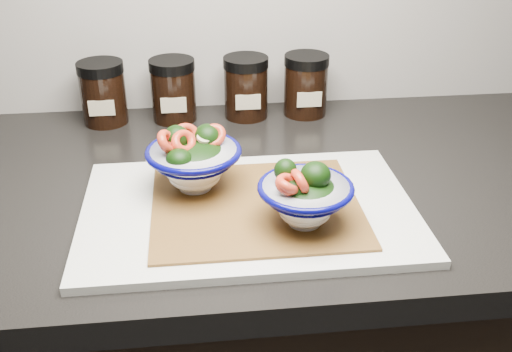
{
  "coord_description": "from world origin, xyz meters",
  "views": [
    {
      "loc": [
        -0.0,
        0.66,
        1.34
      ],
      "look_at": [
        0.07,
        1.34,
        0.96
      ],
      "focal_mm": 42.0,
      "sensor_mm": 36.0,
      "label": 1
    }
  ],
  "objects": [
    {
      "name": "countertop",
      "position": [
        0.0,
        1.45,
        0.88
      ],
      "size": [
        3.5,
        0.6,
        0.04
      ],
      "primitive_type": "cube",
      "color": "black",
      "rests_on": "cabinet"
    },
    {
      "name": "bowl_right",
      "position": [
        0.13,
        1.29,
        0.95
      ],
      "size": [
        0.12,
        0.12,
        0.09
      ],
      "rotation": [
        0.0,
        0.0,
        -0.43
      ],
      "color": "white",
      "rests_on": "bamboo_mat"
    },
    {
      "name": "bowl_left",
      "position": [
        -0.01,
        1.4,
        0.96
      ],
      "size": [
        0.13,
        0.13,
        0.1
      ],
      "rotation": [
        0.0,
        0.0,
        0.15
      ],
      "color": "white",
      "rests_on": "bamboo_mat"
    },
    {
      "name": "spice_jar_a",
      "position": [
        -0.16,
        1.69,
        0.96
      ],
      "size": [
        0.08,
        0.08,
        0.11
      ],
      "color": "black",
      "rests_on": "countertop"
    },
    {
      "name": "cutting_board",
      "position": [
        0.06,
        1.35,
        0.91
      ],
      "size": [
        0.45,
        0.3,
        0.01
      ],
      "primitive_type": "cube",
      "color": "silver",
      "rests_on": "countertop"
    },
    {
      "name": "spice_jar_d",
      "position": [
        0.21,
        1.69,
        0.96
      ],
      "size": [
        0.08,
        0.08,
        0.11
      ],
      "color": "black",
      "rests_on": "countertop"
    },
    {
      "name": "bamboo_mat",
      "position": [
        0.07,
        1.34,
        0.91
      ],
      "size": [
        0.28,
        0.24,
        0.0
      ],
      "primitive_type": "cube",
      "color": "brown",
      "rests_on": "cutting_board"
    },
    {
      "name": "spice_jar_b",
      "position": [
        -0.04,
        1.69,
        0.96
      ],
      "size": [
        0.08,
        0.08,
        0.11
      ],
      "color": "black",
      "rests_on": "countertop"
    },
    {
      "name": "spice_jar_c",
      "position": [
        0.1,
        1.69,
        0.96
      ],
      "size": [
        0.08,
        0.08,
        0.11
      ],
      "color": "black",
      "rests_on": "countertop"
    }
  ]
}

